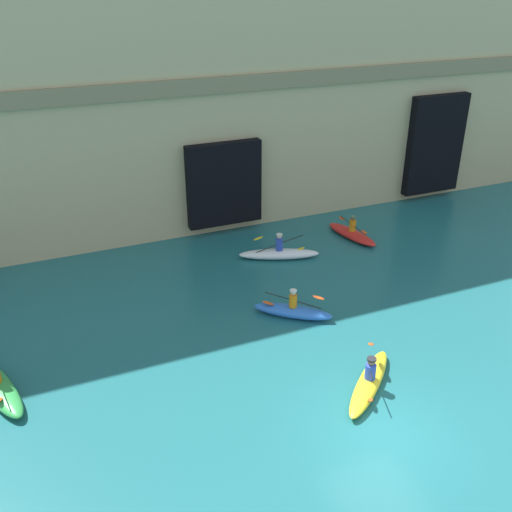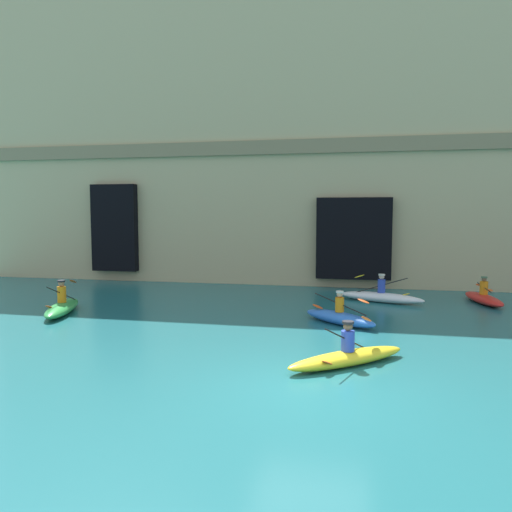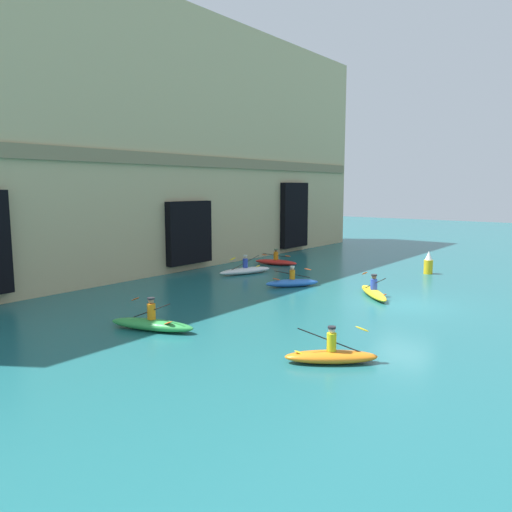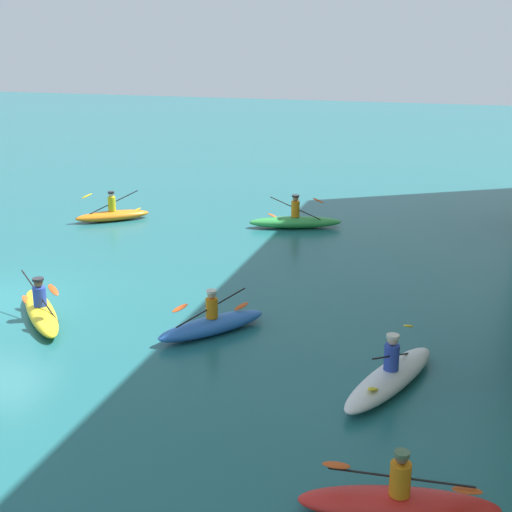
% 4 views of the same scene
% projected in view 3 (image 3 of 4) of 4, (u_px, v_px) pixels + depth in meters
% --- Properties ---
extents(ground_plane, '(120.00, 120.00, 0.00)m').
position_uv_depth(ground_plane, '(404.00, 305.00, 22.72)').
color(ground_plane, '#1E6066').
extents(cliff_bluff, '(41.51, 6.90, 16.46)m').
position_uv_depth(cliff_bluff, '(153.00, 143.00, 33.00)').
color(cliff_bluff, tan).
rests_on(cliff_bluff, ground).
extents(kayak_red, '(1.41, 3.16, 1.11)m').
position_uv_depth(kayak_red, '(276.00, 262.00, 34.21)').
color(kayak_red, red).
rests_on(kayak_red, ground).
extents(kayak_yellow, '(3.04, 2.79, 1.14)m').
position_uv_depth(kayak_yellow, '(374.00, 292.00, 24.33)').
color(kayak_yellow, yellow).
rests_on(kayak_yellow, ground).
extents(kayak_blue, '(2.73, 2.36, 1.12)m').
position_uv_depth(kayak_blue, '(292.00, 282.00, 26.75)').
color(kayak_blue, blue).
rests_on(kayak_blue, ground).
extents(kayak_white, '(3.58, 1.94, 1.18)m').
position_uv_depth(kayak_white, '(245.00, 270.00, 30.64)').
color(kayak_white, white).
rests_on(kayak_white, ground).
extents(kayak_orange, '(2.35, 2.69, 1.16)m').
position_uv_depth(kayak_orange, '(331.00, 355.00, 15.16)').
color(kayak_orange, orange).
rests_on(kayak_orange, ground).
extents(kayak_green, '(1.84, 3.52, 1.25)m').
position_uv_depth(kayak_green, '(152.00, 324.00, 18.62)').
color(kayak_green, green).
rests_on(kayak_green, ground).
extents(marker_buoy, '(0.54, 0.54, 1.41)m').
position_uv_depth(marker_buoy, '(428.00, 263.00, 30.67)').
color(marker_buoy, yellow).
rests_on(marker_buoy, ground).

